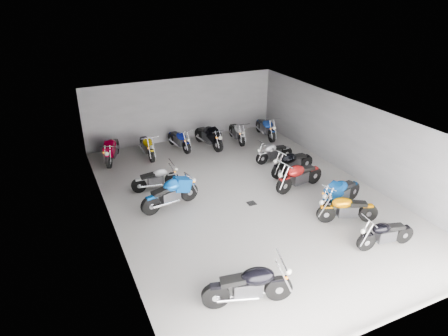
{
  "coord_description": "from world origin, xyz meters",
  "views": [
    {
      "loc": [
        -6.4,
        -11.84,
        7.63
      ],
      "look_at": [
        -0.52,
        0.84,
        1.0
      ],
      "focal_mm": 32.0,
      "sensor_mm": 36.0,
      "label": 1
    }
  ],
  "objects_px": {
    "motorcycle_right_c": "(341,193)",
    "motorcycle_back_a": "(112,150)",
    "motorcycle_right_b": "(347,209)",
    "motorcycle_right_a": "(385,234)",
    "motorcycle_back_c": "(179,140)",
    "motorcycle_right_e": "(292,163)",
    "motorcycle_left_a": "(249,286)",
    "motorcycle_back_e": "(237,132)",
    "motorcycle_left_e": "(171,193)",
    "motorcycle_right_d": "(299,176)",
    "motorcycle_back_f": "(266,127)",
    "motorcycle_back_d": "(209,136)",
    "motorcycle_right_f": "(274,152)",
    "motorcycle_back_b": "(147,146)",
    "drain_grate": "(252,203)",
    "motorcycle_left_f": "(156,179)"
  },
  "relations": [
    {
      "from": "motorcycle_right_f",
      "to": "motorcycle_back_d",
      "type": "distance_m",
      "value": 3.53
    },
    {
      "from": "motorcycle_right_a",
      "to": "motorcycle_right_e",
      "type": "bearing_deg",
      "value": 5.28
    },
    {
      "from": "motorcycle_left_a",
      "to": "motorcycle_left_f",
      "type": "xyz_separation_m",
      "value": [
        -0.4,
        7.06,
        -0.1
      ]
    },
    {
      "from": "motorcycle_back_d",
      "to": "motorcycle_right_c",
      "type": "bearing_deg",
      "value": 95.56
    },
    {
      "from": "motorcycle_right_d",
      "to": "motorcycle_back_f",
      "type": "distance_m",
      "value": 5.82
    },
    {
      "from": "motorcycle_right_e",
      "to": "motorcycle_back_e",
      "type": "height_order",
      "value": "motorcycle_right_e"
    },
    {
      "from": "motorcycle_back_a",
      "to": "motorcycle_back_f",
      "type": "height_order",
      "value": "motorcycle_back_a"
    },
    {
      "from": "motorcycle_left_f",
      "to": "motorcycle_right_c",
      "type": "bearing_deg",
      "value": 56.41
    },
    {
      "from": "motorcycle_left_a",
      "to": "motorcycle_right_b",
      "type": "relative_size",
      "value": 1.16
    },
    {
      "from": "motorcycle_back_d",
      "to": "motorcycle_back_f",
      "type": "height_order",
      "value": "motorcycle_back_d"
    },
    {
      "from": "motorcycle_left_e",
      "to": "motorcycle_back_e",
      "type": "distance_m",
      "value": 7.11
    },
    {
      "from": "motorcycle_left_e",
      "to": "motorcycle_left_f",
      "type": "bearing_deg",
      "value": 170.73
    },
    {
      "from": "motorcycle_right_c",
      "to": "motorcycle_back_a",
      "type": "distance_m",
      "value": 10.26
    },
    {
      "from": "motorcycle_left_e",
      "to": "motorcycle_back_c",
      "type": "height_order",
      "value": "motorcycle_left_e"
    },
    {
      "from": "motorcycle_right_b",
      "to": "motorcycle_back_a",
      "type": "bearing_deg",
      "value": 58.53
    },
    {
      "from": "motorcycle_left_a",
      "to": "motorcycle_back_f",
      "type": "distance_m",
      "value": 12.16
    },
    {
      "from": "motorcycle_right_c",
      "to": "motorcycle_right_e",
      "type": "distance_m",
      "value": 2.99
    },
    {
      "from": "motorcycle_left_a",
      "to": "motorcycle_back_c",
      "type": "height_order",
      "value": "motorcycle_left_a"
    },
    {
      "from": "motorcycle_left_a",
      "to": "motorcycle_back_e",
      "type": "relative_size",
      "value": 1.11
    },
    {
      "from": "motorcycle_right_b",
      "to": "motorcycle_right_d",
      "type": "xyz_separation_m",
      "value": [
        -0.1,
        2.72,
        0.05
      ]
    },
    {
      "from": "motorcycle_right_f",
      "to": "motorcycle_back_c",
      "type": "distance_m",
      "value": 4.72
    },
    {
      "from": "motorcycle_right_e",
      "to": "motorcycle_right_f",
      "type": "relative_size",
      "value": 1.17
    },
    {
      "from": "motorcycle_right_d",
      "to": "motorcycle_back_b",
      "type": "bearing_deg",
      "value": 30.04
    },
    {
      "from": "motorcycle_right_d",
      "to": "motorcycle_back_b",
      "type": "distance_m",
      "value": 7.36
    },
    {
      "from": "motorcycle_back_c",
      "to": "motorcycle_back_e",
      "type": "xyz_separation_m",
      "value": [
        3.04,
        -0.25,
        0.0
      ]
    },
    {
      "from": "motorcycle_left_e",
      "to": "motorcycle_back_e",
      "type": "xyz_separation_m",
      "value": [
        5.15,
        4.89,
        -0.06
      ]
    },
    {
      "from": "motorcycle_back_b",
      "to": "motorcycle_back_a",
      "type": "bearing_deg",
      "value": -5.63
    },
    {
      "from": "motorcycle_right_c",
      "to": "motorcycle_back_c",
      "type": "xyz_separation_m",
      "value": [
        -3.55,
        7.7,
        -0.04
      ]
    },
    {
      "from": "motorcycle_right_b",
      "to": "motorcycle_right_a",
      "type": "bearing_deg",
      "value": -153.59
    },
    {
      "from": "motorcycle_left_a",
      "to": "motorcycle_left_e",
      "type": "xyz_separation_m",
      "value": [
        -0.3,
        5.48,
        -0.01
      ]
    },
    {
      "from": "motorcycle_right_b",
      "to": "motorcycle_right_c",
      "type": "bearing_deg",
      "value": -5.78
    },
    {
      "from": "motorcycle_right_b",
      "to": "motorcycle_back_d",
      "type": "height_order",
      "value": "motorcycle_back_d"
    },
    {
      "from": "motorcycle_right_a",
      "to": "motorcycle_right_f",
      "type": "height_order",
      "value": "motorcycle_right_a"
    },
    {
      "from": "drain_grate",
      "to": "motorcycle_back_b",
      "type": "bearing_deg",
      "value": 111.68
    },
    {
      "from": "motorcycle_left_a",
      "to": "motorcycle_back_e",
      "type": "xyz_separation_m",
      "value": [
        4.85,
        10.38,
        -0.07
      ]
    },
    {
      "from": "motorcycle_right_a",
      "to": "motorcycle_back_c",
      "type": "xyz_separation_m",
      "value": [
        -3.18,
        10.27,
        0.02
      ]
    },
    {
      "from": "motorcycle_right_c",
      "to": "motorcycle_back_d",
      "type": "distance_m",
      "value": 7.67
    },
    {
      "from": "motorcycle_right_d",
      "to": "motorcycle_left_f",
      "type": "bearing_deg",
      "value": 56.51
    },
    {
      "from": "motorcycle_right_a",
      "to": "motorcycle_right_d",
      "type": "distance_m",
      "value": 4.36
    },
    {
      "from": "motorcycle_right_a",
      "to": "motorcycle_back_e",
      "type": "height_order",
      "value": "motorcycle_back_e"
    },
    {
      "from": "motorcycle_back_a",
      "to": "motorcycle_back_e",
      "type": "distance_m",
      "value": 6.32
    },
    {
      "from": "drain_grate",
      "to": "motorcycle_right_d",
      "type": "relative_size",
      "value": 0.14
    },
    {
      "from": "motorcycle_right_c",
      "to": "motorcycle_right_e",
      "type": "bearing_deg",
      "value": -13.63
    },
    {
      "from": "motorcycle_right_f",
      "to": "motorcycle_back_d",
      "type": "xyz_separation_m",
      "value": [
        -2.01,
        2.91,
        0.1
      ]
    },
    {
      "from": "motorcycle_back_b",
      "to": "motorcycle_back_c",
      "type": "relative_size",
      "value": 1.06
    },
    {
      "from": "drain_grate",
      "to": "motorcycle_back_d",
      "type": "relative_size",
      "value": 0.14
    },
    {
      "from": "motorcycle_right_f",
      "to": "motorcycle_back_d",
      "type": "height_order",
      "value": "motorcycle_back_d"
    },
    {
      "from": "motorcycle_right_d",
      "to": "motorcycle_back_d",
      "type": "distance_m",
      "value": 5.78
    },
    {
      "from": "motorcycle_left_a",
      "to": "motorcycle_left_f",
      "type": "bearing_deg",
      "value": -161.37
    },
    {
      "from": "motorcycle_back_d",
      "to": "motorcycle_back_a",
      "type": "bearing_deg",
      "value": -14.13
    }
  ]
}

